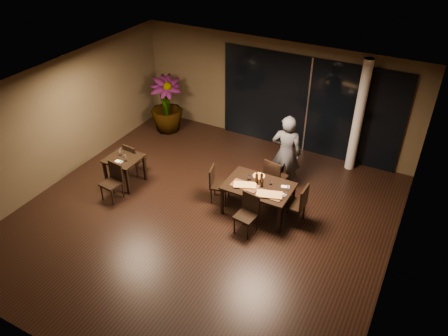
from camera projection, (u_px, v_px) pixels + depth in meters
ground at (203, 218)px, 9.93m from camera, size 8.00×8.00×0.00m
wall_back at (275, 93)px, 12.07m from camera, size 8.00×0.10×3.00m
wall_front at (54, 302)px, 6.12m from camera, size 8.00×0.10×3.00m
wall_left at (58, 121)px, 10.68m from camera, size 0.10×8.00×3.00m
wall_right at (403, 223)px, 7.52m from camera, size 0.10×8.00×3.00m
ceiling at (198, 96)px, 8.25m from camera, size 8.00×8.00×0.04m
window_panel at (308, 106)px, 11.70m from camera, size 5.00×0.06×2.70m
column at (358, 117)px, 10.84m from camera, size 0.24×0.24×3.00m
main_table at (259, 188)px, 9.75m from camera, size 1.50×1.00×0.75m
side_table at (124, 162)px, 10.74m from camera, size 0.80×0.80×0.75m
chair_main_far at (274, 176)px, 10.37m from camera, size 0.54×0.54×0.99m
chair_main_near at (248, 211)px, 9.33m from camera, size 0.48×0.48×0.92m
chair_main_left at (217, 182)px, 10.23m from camera, size 0.52×0.52×0.91m
chair_main_right at (298, 203)px, 9.52m from camera, size 0.46×0.46×0.98m
chair_side_far at (133, 158)px, 11.14m from camera, size 0.45×0.45×0.89m
chair_side_near at (113, 179)px, 10.32m from camera, size 0.47×0.47×0.92m
diner at (286, 153)px, 10.42m from camera, size 0.74×0.56×1.96m
potted_plant at (166, 105)px, 12.95m from camera, size 1.30×1.30×1.69m
pizza_board_left at (245, 186)px, 9.69m from camera, size 0.63×0.33×0.01m
pizza_board_right at (269, 195)px, 9.40m from camera, size 0.56×0.28×0.01m
oblong_pizza_left at (245, 185)px, 9.68m from camera, size 0.53×0.39×0.02m
oblong_pizza_right at (269, 194)px, 9.39m from camera, size 0.59×0.40×0.02m
round_pizza at (259, 176)px, 10.00m from camera, size 0.27×0.27×0.01m
bottle_a at (257, 178)px, 9.69m from camera, size 0.07×0.07×0.32m
bottle_b at (262, 182)px, 9.60m from camera, size 0.06×0.06×0.25m
bottle_c at (262, 177)px, 9.71m from camera, size 0.07×0.07×0.30m
tumbler_left at (249, 178)px, 9.88m from camera, size 0.08×0.08×0.10m
tumbler_right at (271, 183)px, 9.72m from camera, size 0.07×0.07×0.08m
napkin_near at (282, 194)px, 9.43m from camera, size 0.20×0.13×0.01m
napkin_far at (285, 187)px, 9.66m from camera, size 0.20×0.15×0.01m
wine_glass_a at (120, 152)px, 10.72m from camera, size 0.07×0.07×0.17m
wine_glass_b at (125, 158)px, 10.50m from camera, size 0.08×0.08×0.17m
side_napkin at (119, 162)px, 10.52m from camera, size 0.18×0.11×0.01m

